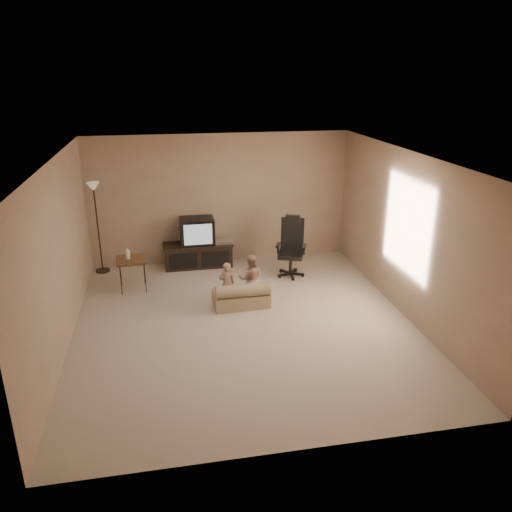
{
  "coord_description": "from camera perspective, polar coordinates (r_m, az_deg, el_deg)",
  "views": [
    {
      "loc": [
        -1.08,
        -6.62,
        3.61
      ],
      "look_at": [
        0.3,
        0.6,
        0.85
      ],
      "focal_mm": 35.0,
      "sensor_mm": 36.0,
      "label": 1
    }
  ],
  "objects": [
    {
      "name": "floor",
      "position": [
        7.62,
        -1.35,
        -7.69
      ],
      "size": [
        5.5,
        5.5,
        0.0
      ],
      "primitive_type": "plane",
      "color": "#C3B59B",
      "rests_on": "ground"
    },
    {
      "name": "room_shell",
      "position": [
        7.03,
        -1.45,
        3.28
      ],
      "size": [
        5.5,
        5.5,
        5.5
      ],
      "color": "silver",
      "rests_on": "floor"
    },
    {
      "name": "tv_stand",
      "position": [
        9.68,
        -6.64,
        1.09
      ],
      "size": [
        1.35,
        0.51,
        0.96
      ],
      "rotation": [
        0.0,
        0.0,
        0.01
      ],
      "color": "black",
      "rests_on": "floor"
    },
    {
      "name": "office_chair",
      "position": [
        9.22,
        4.04,
        0.18
      ],
      "size": [
        0.66,
        0.68,
        1.11
      ],
      "rotation": [
        0.0,
        0.0,
        -0.36
      ],
      "color": "black",
      "rests_on": "floor"
    },
    {
      "name": "side_table",
      "position": [
        8.79,
        -14.09,
        -0.46
      ],
      "size": [
        0.54,
        0.54,
        0.76
      ],
      "rotation": [
        0.0,
        0.0,
        0.08
      ],
      "color": "brown",
      "rests_on": "floor"
    },
    {
      "name": "floor_lamp",
      "position": [
        9.55,
        -17.86,
        5.28
      ],
      "size": [
        0.27,
        0.27,
        1.71
      ],
      "color": "black",
      "rests_on": "floor"
    },
    {
      "name": "child_sofa",
      "position": [
        8.06,
        -1.65,
        -4.63
      ],
      "size": [
        0.91,
        0.54,
        0.44
      ],
      "rotation": [
        0.0,
        0.0,
        0.04
      ],
      "color": "tan",
      "rests_on": "floor"
    },
    {
      "name": "toddler_left",
      "position": [
        8.09,
        -3.36,
        -3.14
      ],
      "size": [
        0.28,
        0.22,
        0.72
      ],
      "primitive_type": "imported",
      "rotation": [
        0.0,
        0.0,
        3.25
      ],
      "color": "tan",
      "rests_on": "floor"
    },
    {
      "name": "toddler_right",
      "position": [
        8.11,
        -0.61,
        -2.6
      ],
      "size": [
        0.43,
        0.28,
        0.83
      ],
      "primitive_type": "imported",
      "rotation": [
        0.0,
        0.0,
        2.98
      ],
      "color": "tan",
      "rests_on": "floor"
    }
  ]
}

